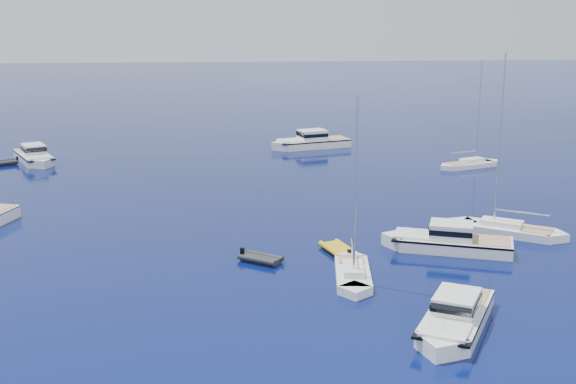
# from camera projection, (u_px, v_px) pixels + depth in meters

# --- Properties ---
(ground) EXTENTS (400.00, 400.00, 0.00)m
(ground) POSITION_uv_depth(u_px,v_px,m) (346.00, 341.00, 38.06)
(ground) COLOR navy
(ground) RESTS_ON ground
(motor_cruiser_near) EXTENTS (6.98, 9.61, 2.46)m
(motor_cruiser_near) POSITION_uv_depth(u_px,v_px,m) (454.00, 329.00, 39.50)
(motor_cruiser_near) COLOR silver
(motor_cruiser_near) RESTS_ON ground
(motor_cruiser_centre) EXTENTS (10.16, 6.08, 2.55)m
(motor_cruiser_centre) POSITION_uv_depth(u_px,v_px,m) (447.00, 250.00, 52.29)
(motor_cruiser_centre) COLOR silver
(motor_cruiser_centre) RESTS_ON ground
(motor_cruiser_distant) EXTENTS (10.99, 6.15, 2.76)m
(motor_cruiser_distant) POSITION_uv_depth(u_px,v_px,m) (310.00, 148.00, 90.29)
(motor_cruiser_distant) COLOR white
(motor_cruiser_distant) RESTS_ON ground
(motor_cruiser_horizon) EXTENTS (6.71, 9.79, 2.49)m
(motor_cruiser_horizon) POSITION_uv_depth(u_px,v_px,m) (35.00, 162.00, 81.93)
(motor_cruiser_horizon) COLOR silver
(motor_cruiser_horizon) RESTS_ON ground
(sailboat_fore) EXTENTS (3.09, 8.36, 12.01)m
(sailboat_fore) POSITION_uv_depth(u_px,v_px,m) (353.00, 278.00, 46.90)
(sailboat_fore) COLOR silver
(sailboat_fore) RESTS_ON ground
(sailboat_mid_r) EXTENTS (9.24, 7.24, 13.88)m
(sailboat_mid_r) POSITION_uv_depth(u_px,v_px,m) (506.00, 234.00, 55.97)
(sailboat_mid_r) COLOR white
(sailboat_mid_r) RESTS_ON ground
(sailboat_centre) EXTENTS (8.16, 4.77, 11.68)m
(sailboat_centre) POSITION_uv_depth(u_px,v_px,m) (470.00, 167.00, 79.30)
(sailboat_centre) COLOR white
(sailboat_centre) RESTS_ON ground
(tender_yellow) EXTENTS (2.79, 3.80, 0.95)m
(tender_yellow) POSITION_uv_depth(u_px,v_px,m) (338.00, 253.00, 51.73)
(tender_yellow) COLOR gold
(tender_yellow) RESTS_ON ground
(tender_grey_near) EXTENTS (3.40, 3.10, 0.95)m
(tender_grey_near) POSITION_uv_depth(u_px,v_px,m) (261.00, 262.00, 49.85)
(tender_grey_near) COLOR black
(tender_grey_near) RESTS_ON ground
(tender_grey_far) EXTENTS (3.91, 3.34, 0.95)m
(tender_grey_far) POSITION_uv_depth(u_px,v_px,m) (1.00, 165.00, 80.29)
(tender_grey_far) COLOR black
(tender_grey_far) RESTS_ON ground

